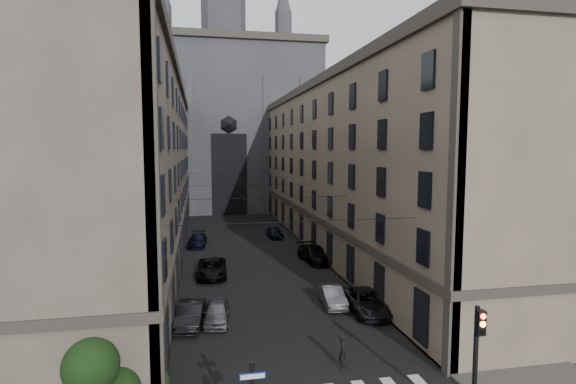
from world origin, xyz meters
TOP-DOWN VIEW (x-y plane):
  - sidewalk_left at (-10.50, 36.00)m, footprint 7.00×80.00m
  - sidewalk_right at (10.50, 36.00)m, footprint 7.00×80.00m
  - building_left at (-13.44, 36.00)m, footprint 13.60×60.60m
  - building_right at (13.44, 36.00)m, footprint 13.60×60.60m
  - gothic_tower at (0.00, 74.96)m, footprint 35.00×23.00m
  - traffic_light_right at (5.60, 1.92)m, footprint 0.34×0.50m
  - tram_wires at (0.00, 35.63)m, footprint 14.00×60.00m
  - car_left_near at (-4.20, 15.54)m, footprint 2.06×4.29m
  - car_left_midnear at (-5.90, 15.33)m, footprint 2.06×4.69m
  - car_left_midfar at (-4.20, 26.33)m, footprint 2.83×5.70m
  - car_left_far at (-5.48, 39.55)m, footprint 2.43×5.14m
  - car_right_near at (4.21, 17.14)m, footprint 1.78×4.35m
  - car_right_midnear at (6.20, 15.33)m, footprint 2.72×5.58m
  - car_right_midfar at (6.20, 29.76)m, footprint 2.94×5.83m
  - car_right_far at (4.29, 42.76)m, footprint 1.86×4.21m
  - pedestrian at (2.02, 8.00)m, footprint 0.66×0.78m

SIDE VIEW (x-z plane):
  - sidewalk_left at x=-10.50m, z-range 0.00..0.15m
  - sidewalk_right at x=10.50m, z-range 0.00..0.15m
  - car_right_near at x=4.21m, z-range 0.00..1.40m
  - car_right_far at x=4.29m, z-range 0.00..1.41m
  - car_left_near at x=-4.20m, z-range 0.00..1.41m
  - car_left_far at x=-5.48m, z-range 0.00..1.45m
  - car_left_midnear at x=-5.90m, z-range 0.00..1.50m
  - car_right_midnear at x=6.20m, z-range 0.00..1.53m
  - car_left_midfar at x=-4.20m, z-range 0.00..1.55m
  - car_right_midfar at x=6.20m, z-range 0.00..1.62m
  - pedestrian at x=2.02m, z-range 0.00..1.81m
  - traffic_light_right at x=5.60m, z-range 0.69..5.89m
  - tram_wires at x=0.00m, z-range 7.03..7.46m
  - building_left at x=-13.44m, z-range -0.08..18.77m
  - building_right at x=13.44m, z-range -0.08..18.77m
  - gothic_tower at x=0.00m, z-range -11.20..46.80m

